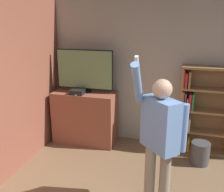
{
  "coord_description": "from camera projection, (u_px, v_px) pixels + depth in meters",
  "views": [
    {
      "loc": [
        0.17,
        -1.45,
        2.3
      ],
      "look_at": [
        -0.81,
        2.01,
        1.21
      ],
      "focal_mm": 42.0,
      "sensor_mm": 36.0,
      "label": 1
    }
  ],
  "objects": [
    {
      "name": "wall_back",
      "position": [
        175.0,
        73.0,
        4.61
      ],
      "size": [
        6.44,
        0.09,
        2.7
      ],
      "color": "#B2AD9E",
      "rests_on": "ground_plane"
    },
    {
      "name": "person",
      "position": [
        160.0,
        134.0,
        3.01
      ],
      "size": [
        0.61,
        0.55,
        1.92
      ],
      "rotation": [
        0.0,
        0.0,
        -0.78
      ],
      "color": "gray",
      "rests_on": "ground_plane"
    },
    {
      "name": "tv_ledge",
      "position": [
        85.0,
        117.0,
        4.93
      ],
      "size": [
        1.15,
        0.53,
        0.97
      ],
      "color": "#93513D",
      "rests_on": "ground_plane"
    },
    {
      "name": "remote_loose",
      "position": [
        78.0,
        94.0,
        4.64
      ],
      "size": [
        0.05,
        0.14,
        0.02
      ],
      "color": "white",
      "rests_on": "tv_ledge"
    },
    {
      "name": "bookshelf",
      "position": [
        199.0,
        111.0,
        4.51
      ],
      "size": [
        0.86,
        0.28,
        1.52
      ],
      "color": "#997047",
      "rests_on": "ground_plane"
    },
    {
      "name": "game_console",
      "position": [
        78.0,
        92.0,
        4.68
      ],
      "size": [
        0.25,
        0.21,
        0.08
      ],
      "color": "black",
      "rests_on": "tv_ledge"
    },
    {
      "name": "waste_bin",
      "position": [
        200.0,
        153.0,
        4.24
      ],
      "size": [
        0.3,
        0.3,
        0.37
      ],
      "color": "#4C4C51",
      "rests_on": "ground_plane"
    },
    {
      "name": "wall_side_brick",
      "position": [
        6.0,
        87.0,
        3.7
      ],
      "size": [
        0.06,
        4.78,
        2.7
      ],
      "color": "#93513D",
      "rests_on": "ground_plane"
    },
    {
      "name": "television",
      "position": [
        85.0,
        70.0,
        4.71
      ],
      "size": [
        1.06,
        0.22,
        0.78
      ],
      "color": "black",
      "rests_on": "tv_ledge"
    }
  ]
}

